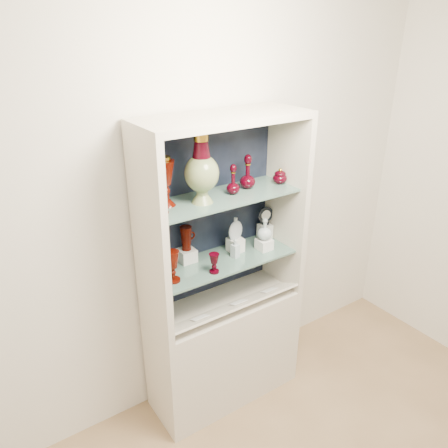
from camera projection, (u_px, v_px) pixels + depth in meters
wall_back at (204, 197)px, 2.71m from camera, size 3.50×0.02×2.80m
cabinet_base at (224, 348)px, 2.97m from camera, size 1.00×0.40×0.75m
cabinet_back_panel at (207, 210)px, 2.72m from camera, size 0.98×0.02×1.15m
cabinet_side_left at (150, 240)px, 2.33m from camera, size 0.04×0.40×1.15m
cabinet_side_right at (285, 203)px, 2.82m from camera, size 0.04×0.40×1.15m
cabinet_top_cap at (224, 118)px, 2.33m from camera, size 1.00×0.40×0.04m
shelf_lower at (222, 260)px, 2.70m from camera, size 0.92×0.34×0.01m
shelf_upper at (222, 197)px, 2.53m from camera, size 0.92×0.34×0.01m
label_ledge at (234, 306)px, 2.72m from camera, size 0.92×0.17×0.09m
label_card_0 at (200, 318)px, 2.58m from camera, size 0.10×0.06×0.03m
label_card_1 at (269, 290)px, 2.85m from camera, size 0.10×0.06×0.03m
label_card_2 at (238, 302)px, 2.73m from camera, size 0.10×0.06×0.03m
pedestal_lamp_left at (159, 190)px, 2.25m from camera, size 0.13×0.13×0.25m
pedestal_lamp_right at (166, 181)px, 2.34m from camera, size 0.11×0.11×0.27m
enamel_urn at (202, 168)px, 2.36m from camera, size 0.24×0.24×0.39m
ruby_decanter_a at (233, 177)px, 2.52m from camera, size 0.10×0.10×0.20m
ruby_decanter_b at (248, 171)px, 2.61m from camera, size 0.10×0.10×0.22m
lidded_bowl at (280, 176)px, 2.71m from camera, size 0.09×0.09×0.10m
cobalt_goblet at (152, 264)px, 2.49m from camera, size 0.09×0.09×0.16m
ruby_goblet_tall at (173, 266)px, 2.44m from camera, size 0.08×0.08×0.19m
ruby_goblet_small at (214, 263)px, 2.54m from camera, size 0.07×0.07×0.12m
riser_ruby_pitcher at (187, 255)px, 2.67m from camera, size 0.10×0.10×0.08m
ruby_pitcher at (186, 238)px, 2.62m from camera, size 0.11×0.07×0.15m
clear_square_bottle at (235, 248)px, 2.71m from camera, size 0.05×0.05×0.13m
riser_flat_flask at (235, 245)px, 2.79m from camera, size 0.09×0.09×0.09m
flat_flask at (236, 228)px, 2.74m from camera, size 0.11×0.05×0.15m
riser_clear_round_decanter at (264, 244)px, 2.82m from camera, size 0.09×0.09×0.07m
clear_round_decanter at (265, 229)px, 2.77m from camera, size 0.10×0.10×0.14m
riser_cameo_medallion at (265, 231)px, 2.96m from camera, size 0.08×0.08×0.10m
cameo_medallion at (265, 215)px, 2.91m from camera, size 0.12×0.05×0.13m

